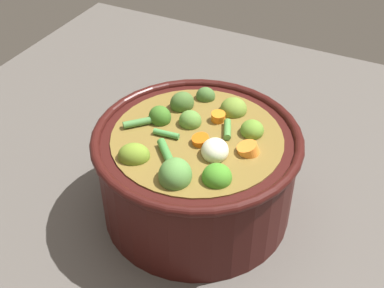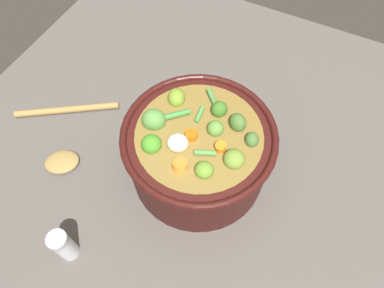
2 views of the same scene
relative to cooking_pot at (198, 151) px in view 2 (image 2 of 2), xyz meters
The scene contains 4 objects.
ground_plane 0.07m from the cooking_pot, 102.19° to the left, with size 1.10×1.10×0.00m, color #514C47.
cooking_pot is the anchor object (origin of this frame).
wooden_spoon 0.31m from the cooking_pot, 77.67° to the right, with size 0.23×0.22×0.02m.
salt_shaker 0.29m from the cooking_pot, 27.54° to the right, with size 0.03×0.03×0.08m.
Camera 2 is at (0.31, 0.14, 0.66)m, focal length 33.16 mm.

